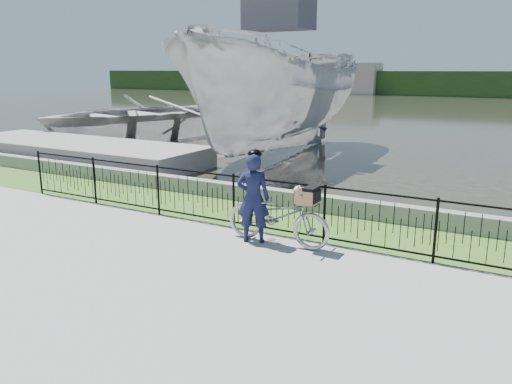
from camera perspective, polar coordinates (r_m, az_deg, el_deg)
The scene contains 12 objects.
ground at distance 8.69m, azimuth -2.46°, elevation -7.91°, with size 120.00×120.00×0.00m, color gray.
grass_strip at distance 10.86m, azimuth 4.75°, elevation -3.42°, with size 60.00×2.00×0.01m, color #3E6C22.
water at distance 40.21m, azimuth 23.27°, elevation 8.16°, with size 120.00×120.00×0.00m, color #28281E.
quay_wall at distance 11.69m, azimuth 6.81°, elevation -1.22°, with size 60.00×0.30×0.40m, color gray.
fence at distance 9.83m, azimuth 2.40°, elevation -1.77°, with size 14.00×0.06×1.15m, color black, non-canonical shape.
far_treeline at distance 67.02m, azimuth 26.06°, elevation 11.02°, with size 120.00×6.00×3.00m, color #26451A.
far_building_left at distance 68.58m, azimuth 10.51°, elevation 12.62°, with size 8.00×4.00×4.00m, color #A89A87.
dock at distance 19.08m, azimuth -19.71°, elevation 4.40°, with size 10.00×3.00×0.70m, color gray.
bicycle_rig at distance 9.37m, azimuth 2.55°, elevation -2.66°, with size 2.10×0.73×1.20m.
cyclist at distance 9.38m, azimuth -0.33°, elevation -0.57°, with size 0.73×0.61×1.79m.
boat_near at distance 18.49m, azimuth 2.55°, elevation 10.89°, with size 4.27×11.31×6.16m.
boat_far at distance 24.83m, azimuth -13.06°, elevation 8.43°, with size 9.63×11.50×2.05m.
Camera 1 is at (4.26, -6.86, 3.22)m, focal length 35.00 mm.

